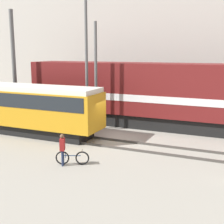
# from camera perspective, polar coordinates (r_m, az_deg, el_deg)

# --- Properties ---
(ground_plane) EXTENTS (120.00, 120.00, 0.00)m
(ground_plane) POSITION_cam_1_polar(r_m,az_deg,el_deg) (20.38, -0.65, -4.88)
(ground_plane) COLOR #9E998C
(track_near) EXTENTS (60.00, 1.50, 0.14)m
(track_near) POSITION_cam_1_polar(r_m,az_deg,el_deg) (19.44, -1.95, -5.47)
(track_near) COLOR #47423D
(track_near) RESTS_ON ground
(track_far) EXTENTS (60.00, 1.51, 0.14)m
(track_far) POSITION_cam_1_polar(r_m,az_deg,el_deg) (24.21, 3.58, -2.15)
(track_far) COLOR #47423D
(track_far) RESTS_ON ground
(building_backdrop) EXTENTS (42.52, 6.00, 15.29)m
(building_backdrop) POSITION_cam_1_polar(r_m,az_deg,el_deg) (31.55, 9.18, 14.67)
(building_backdrop) COLOR #B7B2A8
(building_backdrop) RESTS_ON ground
(freight_locomotive) EXTENTS (18.23, 3.04, 5.34)m
(freight_locomotive) POSITION_cam_1_polar(r_m,az_deg,el_deg) (23.43, 6.11, 3.40)
(freight_locomotive) COLOR black
(freight_locomotive) RESTS_ON ground
(streetcar) EXTENTS (12.49, 2.54, 3.33)m
(streetcar) POSITION_cam_1_polar(r_m,az_deg,el_deg) (22.56, -17.03, 1.16)
(streetcar) COLOR black
(streetcar) RESTS_ON ground
(bicycle) EXTENTS (1.61, 0.74, 0.76)m
(bicycle) POSITION_cam_1_polar(r_m,az_deg,el_deg) (15.89, -7.26, -8.32)
(bicycle) COLOR black
(bicycle) RESTS_ON ground
(person) EXTENTS (0.34, 0.42, 1.62)m
(person) POSITION_cam_1_polar(r_m,az_deg,el_deg) (15.64, -9.06, -6.28)
(person) COLOR #232D4C
(person) RESTS_ON ground
(utility_pole_left) EXTENTS (0.31, 0.31, 8.73)m
(utility_pole_left) POSITION_cam_1_polar(r_m,az_deg,el_deg) (25.86, -17.47, 7.84)
(utility_pole_left) COLOR #595959
(utility_pole_left) RESTS_ON ground
(utility_pole_center) EXTENTS (0.20, 0.20, 9.30)m
(utility_pole_center) POSITION_cam_1_polar(r_m,az_deg,el_deg) (22.14, -4.67, 8.58)
(utility_pole_center) COLOR #595959
(utility_pole_center) RESTS_ON ground
(utility_pole_right) EXTENTS (0.20, 0.20, 7.59)m
(utility_pole_right) POSITION_cam_1_polar(r_m,az_deg,el_deg) (21.86, -2.96, 6.32)
(utility_pole_right) COLOR #595959
(utility_pole_right) RESTS_ON ground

